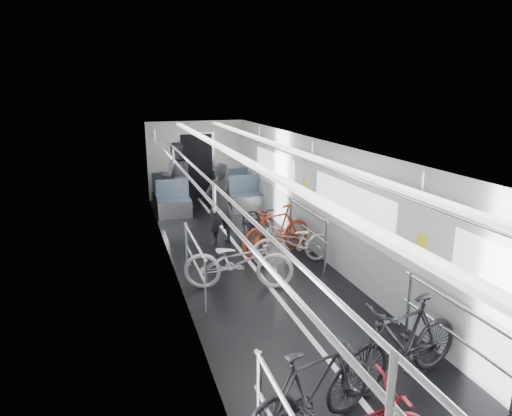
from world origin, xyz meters
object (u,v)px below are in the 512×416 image
at_px(bike_right_mid, 293,242).
at_px(bike_aisle, 255,224).
at_px(person_standing, 220,204).
at_px(person_seated, 176,177).
at_px(bike_right_far, 277,230).
at_px(bike_left_mid, 313,390).
at_px(bike_right_near, 402,342).
at_px(bike_left_far, 239,261).

xyz_separation_m(bike_right_mid, bike_aisle, (-0.32, 1.48, -0.01)).
distance_m(person_standing, person_seated, 3.21).
distance_m(bike_right_far, bike_aisle, 0.91).
bearing_deg(person_standing, bike_aisle, 158.94).
bearing_deg(bike_right_mid, bike_right_far, -167.57).
bearing_deg(bike_right_far, bike_aisle, 175.53).
height_order(bike_right_mid, person_seated, person_seated).
bearing_deg(bike_right_far, person_standing, -152.30).
relative_size(bike_left_mid, bike_right_near, 0.91).
xyz_separation_m(bike_left_mid, bike_right_far, (1.41, 4.93, 0.02)).
xyz_separation_m(bike_right_near, bike_right_mid, (0.20, 3.90, -0.10)).
height_order(bike_left_mid, bike_left_far, bike_left_far).
relative_size(bike_left_far, bike_right_far, 1.11).
bearing_deg(bike_aisle, bike_left_mid, -104.47).
distance_m(bike_right_near, person_seated, 8.78).
bearing_deg(bike_right_near, bike_right_far, 168.08).
distance_m(bike_left_mid, bike_right_near, 1.40).
xyz_separation_m(bike_right_near, bike_aisle, (-0.12, 5.38, -0.11)).
bearing_deg(bike_left_mid, bike_left_far, -19.28).
distance_m(bike_right_near, person_standing, 5.57).
distance_m(bike_left_far, person_standing, 2.40).
relative_size(bike_left_mid, person_standing, 0.90).
height_order(bike_left_far, bike_right_far, bike_right_far).
xyz_separation_m(bike_left_mid, bike_right_near, (1.33, 0.42, 0.05)).
xyz_separation_m(bike_right_mid, person_seated, (-1.61, 4.75, 0.53)).
relative_size(bike_aisle, person_seated, 0.84).
relative_size(bike_left_far, person_standing, 1.04).
xyz_separation_m(bike_right_far, person_standing, (-0.97, 0.98, 0.40)).
bearing_deg(bike_right_mid, bike_left_far, -58.86).
height_order(bike_left_far, bike_right_mid, bike_left_far).
relative_size(bike_right_far, bike_aisle, 1.06).
distance_m(bike_right_mid, bike_right_far, 0.62).
bearing_deg(bike_right_near, bike_left_mid, -83.41).
distance_m(bike_right_near, bike_aisle, 5.39).
xyz_separation_m(bike_left_far, person_standing, (0.23, 2.36, 0.41)).
bearing_deg(person_seated, bike_right_near, 102.59).
distance_m(bike_aisle, person_seated, 3.56).
xyz_separation_m(bike_left_far, bike_right_mid, (1.33, 0.78, -0.06)).
bearing_deg(bike_right_near, bike_left_far, -171.12).
bearing_deg(bike_left_far, bike_right_near, -143.84).
relative_size(bike_left_mid, bike_aisle, 1.01).
relative_size(bike_left_mid, bike_right_far, 0.95).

